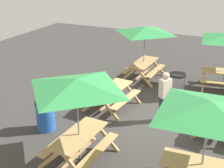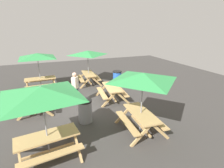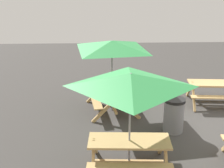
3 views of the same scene
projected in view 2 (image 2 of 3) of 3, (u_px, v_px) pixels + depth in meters
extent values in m
plane|color=#3D3A38|center=(79.00, 104.00, 8.96)|extent=(24.18, 24.18, 0.00)
cube|color=tan|center=(36.00, 96.00, 8.11)|extent=(1.86, 0.87, 0.05)
cube|color=tan|center=(24.00, 103.00, 8.06)|extent=(1.82, 0.43, 0.04)
cube|color=tan|center=(49.00, 100.00, 8.35)|extent=(1.82, 0.43, 0.04)
cube|color=tan|center=(31.00, 98.00, 8.85)|extent=(0.13, 0.80, 0.81)
cube|color=tan|center=(46.00, 96.00, 9.04)|extent=(0.13, 0.80, 0.81)
cube|color=tan|center=(25.00, 112.00, 7.42)|extent=(0.13, 0.80, 0.81)
cube|color=tan|center=(44.00, 109.00, 7.62)|extent=(0.13, 0.80, 0.81)
cube|color=tan|center=(37.00, 106.00, 8.28)|extent=(1.56, 0.22, 0.06)
cube|color=tan|center=(47.00, 136.00, 5.15)|extent=(0.93, 1.88, 0.05)
cube|color=tan|center=(52.00, 156.00, 4.79)|extent=(0.49, 1.82, 0.04)
cube|color=tan|center=(45.00, 135.00, 5.70)|extent=(0.49, 1.82, 0.04)
cube|color=tan|center=(20.00, 164.00, 4.60)|extent=(0.80, 0.16, 0.81)
cube|color=tan|center=(19.00, 148.00, 5.21)|extent=(0.80, 0.16, 0.81)
cube|color=tan|center=(77.00, 145.00, 5.32)|extent=(0.80, 0.16, 0.81)
cube|color=tan|center=(71.00, 133.00, 5.93)|extent=(0.80, 0.16, 0.81)
cube|color=tan|center=(49.00, 151.00, 5.31)|extent=(0.27, 1.56, 0.06)
cylinder|color=gray|center=(46.00, 124.00, 5.02)|extent=(0.04, 0.04, 2.30)
pyramid|color=green|center=(41.00, 91.00, 4.70)|extent=(2.80, 2.80, 0.28)
cube|color=tan|center=(112.00, 87.00, 9.32)|extent=(1.86, 0.89, 0.05)
cube|color=tan|center=(102.00, 93.00, 9.27)|extent=(1.82, 0.45, 0.04)
cube|color=tan|center=(122.00, 91.00, 9.55)|extent=(1.82, 0.45, 0.04)
cube|color=tan|center=(102.00, 89.00, 10.06)|extent=(0.15, 0.80, 0.81)
cube|color=tan|center=(114.00, 88.00, 10.24)|extent=(0.15, 0.80, 0.81)
cube|color=tan|center=(109.00, 100.00, 8.63)|extent=(0.15, 0.80, 0.81)
cube|color=tan|center=(123.00, 98.00, 8.81)|extent=(0.15, 0.80, 0.81)
cube|color=tan|center=(112.00, 96.00, 9.48)|extent=(1.56, 0.24, 0.06)
cube|color=tan|center=(40.00, 78.00, 10.80)|extent=(0.78, 1.83, 0.05)
cube|color=tan|center=(41.00, 86.00, 10.41)|extent=(0.34, 1.81, 0.04)
cube|color=tan|center=(40.00, 81.00, 11.37)|extent=(0.34, 1.81, 0.04)
cube|color=tan|center=(27.00, 88.00, 10.30)|extent=(0.80, 0.09, 0.81)
cube|color=tan|center=(27.00, 84.00, 10.93)|extent=(0.80, 0.09, 0.81)
cube|color=tan|center=(55.00, 84.00, 10.90)|extent=(0.80, 0.09, 0.81)
cube|color=tan|center=(53.00, 81.00, 11.53)|extent=(0.80, 0.09, 0.81)
cube|color=tan|center=(41.00, 86.00, 10.96)|extent=(0.14, 1.56, 0.06)
cylinder|color=gray|center=(39.00, 72.00, 10.67)|extent=(0.04, 0.04, 2.30)
pyramid|color=green|center=(37.00, 56.00, 10.35)|extent=(2.83, 2.83, 0.28)
cube|color=tan|center=(89.00, 74.00, 11.91)|extent=(1.83, 0.79, 0.05)
cube|color=tan|center=(81.00, 78.00, 11.84)|extent=(1.81, 0.36, 0.04)
cube|color=tan|center=(97.00, 77.00, 12.17)|extent=(1.81, 0.36, 0.04)
cube|color=tan|center=(82.00, 76.00, 12.62)|extent=(0.10, 0.80, 0.81)
cube|color=tan|center=(92.00, 75.00, 12.84)|extent=(0.10, 0.80, 0.81)
cube|color=tan|center=(86.00, 83.00, 11.22)|extent=(0.10, 0.80, 0.81)
cube|color=tan|center=(97.00, 81.00, 11.44)|extent=(0.10, 0.80, 0.81)
cube|color=tan|center=(89.00, 81.00, 12.08)|extent=(1.56, 0.15, 0.06)
cylinder|color=gray|center=(88.00, 68.00, 11.78)|extent=(0.04, 0.04, 2.30)
pyramid|color=green|center=(88.00, 53.00, 11.46)|extent=(2.10, 2.10, 0.28)
cube|color=tan|center=(141.00, 113.00, 6.51)|extent=(1.84, 0.80, 0.05)
cube|color=tan|center=(127.00, 122.00, 6.44)|extent=(1.81, 0.37, 0.04)
cube|color=tan|center=(153.00, 118.00, 6.77)|extent=(1.81, 0.37, 0.04)
cube|color=tan|center=(124.00, 114.00, 7.23)|extent=(0.11, 0.80, 0.81)
cube|color=tan|center=(140.00, 111.00, 7.44)|extent=(0.11, 0.80, 0.81)
cube|color=tan|center=(141.00, 135.00, 5.82)|extent=(0.11, 0.80, 0.81)
cube|color=tan|center=(160.00, 131.00, 6.03)|extent=(0.11, 0.80, 0.81)
cube|color=tan|center=(140.00, 125.00, 6.68)|extent=(1.56, 0.16, 0.06)
cylinder|color=gray|center=(142.00, 103.00, 6.38)|extent=(0.04, 0.04, 2.30)
pyramid|color=green|center=(143.00, 77.00, 6.06)|extent=(2.11, 2.11, 0.28)
cylinder|color=blue|center=(117.00, 79.00, 11.78)|extent=(0.56, 0.56, 0.90)
cylinder|color=black|center=(117.00, 72.00, 11.62)|extent=(0.59, 0.59, 0.08)
cylinder|color=gray|center=(85.00, 112.00, 7.23)|extent=(0.56, 0.56, 0.90)
cylinder|color=black|center=(85.00, 101.00, 7.08)|extent=(0.59, 0.59, 0.08)
cube|color=#2D334C|center=(76.00, 96.00, 8.91)|extent=(0.33, 0.31, 0.85)
cube|color=beige|center=(75.00, 83.00, 8.68)|extent=(0.42, 0.38, 0.60)
sphere|color=tan|center=(74.00, 75.00, 8.55)|extent=(0.22, 0.22, 0.22)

